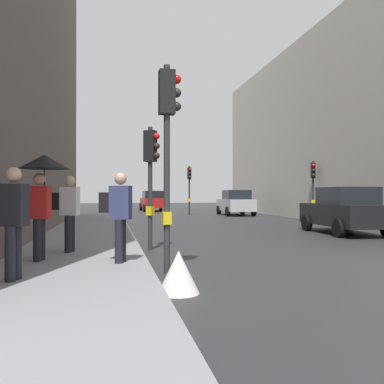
% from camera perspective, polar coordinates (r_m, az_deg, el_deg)
% --- Properties ---
extents(sidewalk_kerb, '(2.97, 40.00, 0.16)m').
position_cam_1_polar(sidewalk_kerb, '(14.11, -14.12, -6.05)').
color(sidewalk_kerb, gray).
rests_on(sidewalk_kerb, ground).
extents(traffic_light_near_right, '(0.44, 0.38, 3.31)m').
position_cam_1_polar(traffic_light_near_right, '(11.26, -5.63, 3.70)').
color(traffic_light_near_right, '#2D2D2D').
rests_on(traffic_light_near_right, ground).
extents(traffic_light_mid_street, '(0.33, 0.45, 3.30)m').
position_cam_1_polar(traffic_light_mid_street, '(23.68, 16.26, 1.63)').
color(traffic_light_mid_street, '#2D2D2D').
rests_on(traffic_light_mid_street, ground).
extents(traffic_light_near_left, '(0.43, 0.25, 3.97)m').
position_cam_1_polar(traffic_light_near_left, '(8.02, -3.30, 8.50)').
color(traffic_light_near_left, '#2D2D2D').
rests_on(traffic_light_near_left, ground).
extents(traffic_light_far_median, '(0.25, 0.43, 3.46)m').
position_cam_1_polar(traffic_light_far_median, '(29.28, -0.36, 1.49)').
color(traffic_light_far_median, '#2D2D2D').
rests_on(traffic_light_far_median, ground).
extents(car_dark_suv, '(2.21, 4.29, 1.76)m').
position_cam_1_polar(car_dark_suv, '(16.76, 20.18, -2.39)').
color(car_dark_suv, black).
rests_on(car_dark_suv, ground).
extents(car_red_sedan, '(2.18, 4.28, 1.76)m').
position_cam_1_polar(car_red_sedan, '(36.42, -5.36, -1.23)').
color(car_red_sedan, red).
rests_on(car_red_sedan, ground).
extents(car_silver_hatchback, '(2.14, 4.26, 1.76)m').
position_cam_1_polar(car_silver_hatchback, '(29.37, 6.00, -1.47)').
color(car_silver_hatchback, '#BCBCC1').
rests_on(car_silver_hatchback, ground).
extents(pedestrian_with_umbrella, '(1.00, 1.00, 2.14)m').
position_cam_1_polar(pedestrian_with_umbrella, '(8.92, -19.76, 1.88)').
color(pedestrian_with_umbrella, black).
rests_on(pedestrian_with_umbrella, sidewalk_kerb).
extents(pedestrian_with_black_backpack, '(0.65, 0.43, 1.77)m').
position_cam_1_polar(pedestrian_with_black_backpack, '(10.10, -16.63, -2.22)').
color(pedestrian_with_black_backpack, black).
rests_on(pedestrian_with_black_backpack, sidewalk_kerb).
extents(pedestrian_with_grey_backpack, '(0.66, 0.46, 1.77)m').
position_cam_1_polar(pedestrian_with_grey_backpack, '(8.33, -10.06, -2.64)').
color(pedestrian_with_grey_backpack, black).
rests_on(pedestrian_with_grey_backpack, sidewalk_kerb).
extents(pedestrian_in_dark_coat, '(0.45, 0.36, 1.77)m').
position_cam_1_polar(pedestrian_in_dark_coat, '(7.08, -23.25, -3.32)').
color(pedestrian_in_dark_coat, black).
rests_on(pedestrian_in_dark_coat, sidewalk_kerb).
extents(warning_sign_triangle, '(0.64, 0.64, 0.65)m').
position_cam_1_polar(warning_sign_triangle, '(6.43, -1.85, -10.88)').
color(warning_sign_triangle, silver).
rests_on(warning_sign_triangle, ground).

